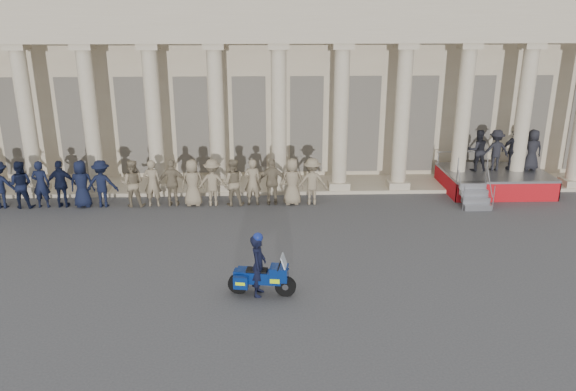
# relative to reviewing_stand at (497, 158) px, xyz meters

# --- Properties ---
(ground) EXTENTS (90.00, 90.00, 0.00)m
(ground) POSITION_rel_reviewing_stand_xyz_m (-10.71, -7.86, -1.46)
(ground) COLOR #3F3F42
(ground) RESTS_ON ground
(building) EXTENTS (40.00, 12.50, 9.00)m
(building) POSITION_rel_reviewing_stand_xyz_m (-10.71, 6.89, 3.06)
(building) COLOR tan
(building) RESTS_ON ground
(officer_rank) EXTENTS (18.34, 0.73, 1.92)m
(officer_rank) POSITION_rel_reviewing_stand_xyz_m (-16.75, -1.50, -0.50)
(officer_rank) COLOR black
(officer_rank) RESTS_ON ground
(reviewing_stand) EXTENTS (4.36, 4.16, 2.67)m
(reviewing_stand) POSITION_rel_reviewing_stand_xyz_m (0.00, 0.00, 0.00)
(reviewing_stand) COLOR gray
(reviewing_stand) RESTS_ON ground
(motorcycle) EXTENTS (1.92, 0.88, 1.23)m
(motorcycle) POSITION_rel_reviewing_stand_xyz_m (-10.08, -9.11, -0.93)
(motorcycle) COLOR black
(motorcycle) RESTS_ON ground
(rider) EXTENTS (0.52, 0.71, 1.87)m
(rider) POSITION_rel_reviewing_stand_xyz_m (-10.18, -9.09, -0.54)
(rider) COLOR black
(rider) RESTS_ON ground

